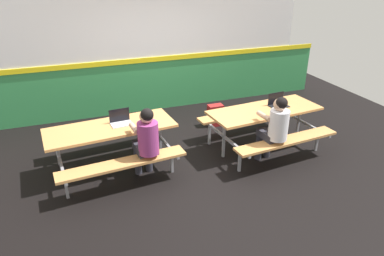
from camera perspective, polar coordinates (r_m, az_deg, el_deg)
The scene contains 9 objects.
ground_plane at distance 5.93m, azimuth 0.29°, elevation -5.23°, with size 10.00×10.00×0.02m, color black.
accent_backdrop at distance 7.67m, azimuth -6.23°, elevation 11.93°, with size 8.00×0.14×2.60m.
picnic_table_left at distance 5.55m, azimuth -13.04°, elevation -1.31°, with size 2.02×1.72×0.74m.
picnic_table_right at distance 6.18m, azimuth 11.71°, elevation 1.61°, with size 2.02×1.72×0.74m.
student_nearer at distance 5.10m, azimuth -7.43°, elevation -1.71°, with size 0.39×0.53×1.21m.
student_further at distance 5.61m, azimuth 13.44°, elevation 0.40°, with size 0.39×0.53×1.21m.
laptop_silver at distance 5.53m, azimuth -11.56°, elevation 1.14°, with size 0.34×0.25×0.22m.
laptop_dark at distance 6.30m, azimuth 13.84°, elevation 3.94°, with size 0.34×0.25×0.22m.
backpack_dark at distance 7.09m, azimuth 3.80°, elevation 2.09°, with size 0.30×0.22×0.44m.
Camera 1 is at (-1.78, -4.79, 3.00)m, focal length 32.62 mm.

